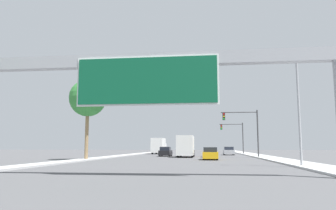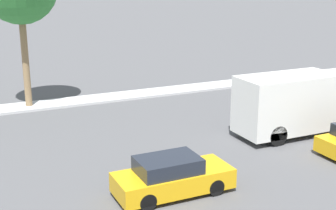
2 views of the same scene
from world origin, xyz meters
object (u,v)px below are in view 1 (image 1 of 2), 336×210
(sign_gantry, at_px, (147,76))
(car_mid_right, at_px, (210,153))
(traffic_light_mid_block, at_px, (235,133))
(car_mid_center, at_px, (229,151))
(palm_tree_background, at_px, (88,98))
(truck_box_primary, at_px, (186,146))
(traffic_light_near_intersection, at_px, (246,125))
(car_near_left, at_px, (166,152))
(car_near_center, at_px, (210,154))
(truck_box_secondary, at_px, (159,146))
(street_lamp_right, at_px, (295,99))

(sign_gantry, bearing_deg, car_mid_right, 83.76)
(traffic_light_mid_block, bearing_deg, car_mid_center, -106.58)
(car_mid_right, distance_m, palm_tree_background, 20.10)
(truck_box_primary, distance_m, traffic_light_near_intersection, 9.20)
(car_mid_right, bearing_deg, car_near_left, 157.15)
(car_near_left, relative_size, traffic_light_near_intersection, 0.64)
(car_near_center, distance_m, palm_tree_background, 15.94)
(truck_box_secondary, distance_m, traffic_light_mid_block, 16.01)
(palm_tree_background, xyz_separation_m, street_lamp_right, (20.86, -10.32, -1.92))
(sign_gantry, xyz_separation_m, car_near_center, (3.50, 22.38, -4.73))
(truck_box_secondary, bearing_deg, street_lamp_right, -67.85)
(sign_gantry, height_order, car_mid_right, sign_gantry)
(car_mid_right, xyz_separation_m, truck_box_secondary, (-10.50, 19.12, 0.99))
(car_near_center, relative_size, truck_box_primary, 0.62)
(traffic_light_near_intersection, bearing_deg, car_near_left, 158.14)
(car_mid_right, height_order, traffic_light_mid_block, traffic_light_mid_block)
(car_mid_center, distance_m, truck_box_primary, 14.87)
(traffic_light_mid_block, bearing_deg, car_near_center, -100.75)
(car_near_left, xyz_separation_m, palm_tree_background, (-7.26, -15.52, 6.49))
(traffic_light_mid_block, bearing_deg, street_lamp_right, -88.13)
(car_near_left, bearing_deg, palm_tree_background, -115.06)
(sign_gantry, bearing_deg, traffic_light_near_intersection, 73.97)
(car_mid_center, relative_size, street_lamp_right, 0.50)
(truck_box_primary, height_order, traffic_light_near_intersection, traffic_light_near_intersection)
(palm_tree_background, distance_m, street_lamp_right, 23.35)
(car_mid_right, bearing_deg, car_mid_center, 73.94)
(car_near_left, bearing_deg, traffic_light_mid_block, 50.97)
(traffic_light_near_intersection, bearing_deg, truck_box_secondary, 126.64)
(car_mid_center, bearing_deg, car_near_center, -99.12)
(truck_box_secondary, bearing_deg, truck_box_primary, -70.75)
(sign_gantry, relative_size, car_near_center, 4.62)
(sign_gantry, xyz_separation_m, car_mid_right, (3.50, 32.02, -4.76))
(car_mid_right, relative_size, street_lamp_right, 0.47)
(car_near_center, xyz_separation_m, traffic_light_mid_block, (5.26, 27.72, 3.59))
(traffic_light_near_intersection, bearing_deg, car_mid_right, 159.51)
(sign_gantry, distance_m, car_near_center, 23.14)
(car_mid_right, height_order, palm_tree_background, palm_tree_background)
(truck_box_primary, xyz_separation_m, traffic_light_mid_block, (8.76, 19.01, 2.70))
(car_mid_center, xyz_separation_m, palm_tree_background, (-17.76, -24.73, 6.49))
(truck_box_primary, relative_size, street_lamp_right, 0.79)
(car_near_left, height_order, car_mid_center, car_near_left)
(truck_box_secondary, height_order, palm_tree_background, palm_tree_background)
(traffic_light_mid_block, bearing_deg, sign_gantry, -99.92)
(truck_box_primary, height_order, street_lamp_right, street_lamp_right)
(car_near_center, height_order, truck_box_secondary, truck_box_secondary)
(car_mid_right, bearing_deg, truck_box_primary, -165.12)
(sign_gantry, height_order, truck_box_secondary, sign_gantry)
(sign_gantry, bearing_deg, car_near_center, 81.11)
(car_near_left, distance_m, palm_tree_background, 18.32)
(traffic_light_near_intersection, bearing_deg, traffic_light_mid_block, 89.67)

